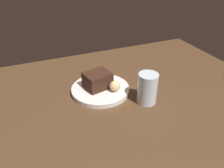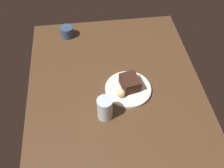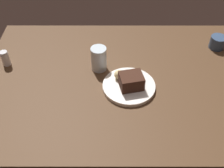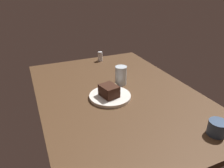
# 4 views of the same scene
# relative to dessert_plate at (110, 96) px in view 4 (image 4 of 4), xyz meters

# --- Properties ---
(dining_table) EXTENTS (1.20, 0.84, 0.03)m
(dining_table) POSITION_rel_dessert_plate_xyz_m (0.04, -0.06, -0.02)
(dining_table) COLOR #4C331E
(dining_table) RESTS_ON ground
(dessert_plate) EXTENTS (0.22, 0.22, 0.02)m
(dessert_plate) POSITION_rel_dessert_plate_xyz_m (0.00, 0.00, 0.00)
(dessert_plate) COLOR white
(dessert_plate) RESTS_ON dining_table
(chocolate_cake_slice) EXTENTS (0.11, 0.10, 0.06)m
(chocolate_cake_slice) POSITION_rel_dessert_plate_xyz_m (-0.01, 0.01, 0.04)
(chocolate_cake_slice) COLOR #381E14
(chocolate_cake_slice) RESTS_ON dessert_plate
(bread_roll) EXTENTS (0.04, 0.04, 0.04)m
(bread_roll) POSITION_rel_dessert_plate_xyz_m (0.04, -0.04, 0.03)
(bread_roll) COLOR #DBC184
(bread_roll) RESTS_ON dessert_plate
(salt_shaker) EXTENTS (0.04, 0.04, 0.07)m
(salt_shaker) POSITION_rel_dessert_plate_xyz_m (0.55, -0.15, 0.03)
(salt_shaker) COLOR silver
(salt_shaker) RESTS_ON dining_table
(water_glass) EXTENTS (0.07, 0.07, 0.11)m
(water_glass) POSITION_rel_dessert_plate_xyz_m (0.13, -0.12, 0.05)
(water_glass) COLOR silver
(water_glass) RESTS_ON dining_table
(coffee_cup) EXTENTS (0.07, 0.07, 0.06)m
(coffee_cup) POSITION_rel_dessert_plate_xyz_m (-0.44, -0.28, 0.02)
(coffee_cup) COLOR #334766
(coffee_cup) RESTS_ON dining_table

